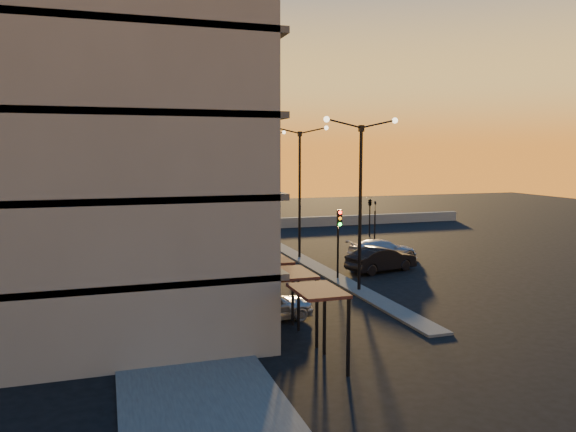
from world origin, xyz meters
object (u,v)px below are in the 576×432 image
Objects in this scene: car_hatchback at (264,304)px; traffic_light_main at (339,233)px; streetlamp_mid at (300,181)px; car_wagon at (383,250)px; car_sedan at (381,259)px.

traffic_light_main is at bearing -51.02° from car_hatchback.
car_hatchback is (-6.41, -13.58, -4.83)m from streetlamp_mid.
streetlamp_mid reaches higher than car_wagon.
car_hatchback is 0.94× the size of car_sedan.
traffic_light_main is 4.42m from car_sedan.
car_sedan is (3.60, 1.46, -2.10)m from traffic_light_main.
car_sedan is at bearing 21.99° from traffic_light_main.
traffic_light_main is at bearing 128.47° from car_wagon.
car_sedan reaches higher than car_wagon.
car_hatchback reaches higher than car_wagon.
traffic_light_main reaches higher than car_sedan.
car_wagon is (5.44, 4.78, -2.15)m from traffic_light_main.
streetlamp_mid is 8.26m from car_sedan.
car_sedan reaches higher than car_hatchback.
car_sedan is 0.94× the size of car_wagon.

